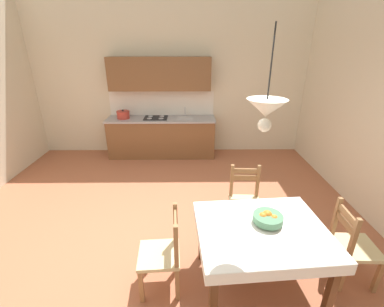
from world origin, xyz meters
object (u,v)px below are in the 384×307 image
Objects in this scene: dining_chair_tv_side at (163,254)px; dining_chair_window_side at (352,246)px; kitchen_cabinetry at (161,120)px; pendant_lamp at (266,109)px; dining_table at (261,238)px; fruit_bowl at (268,218)px; dining_chair_kitchen_side at (245,202)px.

dining_chair_window_side is at bearing 2.29° from dining_chair_tv_side.
dining_chair_window_side is (2.38, -3.61, -0.41)m from kitchen_cabinetry.
dining_chair_window_side is at bearing -56.63° from kitchen_cabinetry.
dining_chair_tv_side is at bearing 176.13° from pendant_lamp.
dining_chair_window_side is (2.02, 0.08, 0.00)m from dining_chair_tv_side.
dining_table is at bearing -175.95° from dining_chair_window_side.
fruit_bowl is at bearing 38.65° from pendant_lamp.
dining_chair_window_side is (1.02, 0.07, -0.19)m from dining_table.
pendant_lamp is (-0.18, -0.15, 1.15)m from fruit_bowl.
fruit_bowl is at bearing -87.85° from dining_chair_kitchen_side.
dining_table is 1.68× the size of pendant_lamp.
fruit_bowl is (-0.95, 0.01, 0.37)m from dining_chair_window_side.
dining_table is at bearing -92.33° from dining_chair_kitchen_side.
dining_chair_window_side is at bearing -41.61° from dining_chair_kitchen_side.
dining_chair_tv_side and dining_chair_window_side have the same top height.
dining_chair_kitchen_side reaches higher than dining_table.
pendant_lamp is at bearing -71.62° from kitchen_cabinetry.
dining_chair_kitchen_side is (-0.98, 0.87, 0.00)m from dining_chair_window_side.
dining_chair_tv_side is 3.10× the size of fruit_bowl.
dining_chair_window_side is 1.90m from pendant_lamp.
dining_chair_tv_side reaches higher than dining_table.
dining_table is 1.46× the size of dining_chair_tv_side.
dining_chair_kitchen_side is (1.04, 0.95, 0.00)m from dining_chair_tv_side.
dining_chair_window_side reaches higher than fruit_bowl.
pendant_lamp reaches higher than dining_chair_tv_side.
dining_table is 4.52× the size of fruit_bowl.
dining_table is 1.46× the size of dining_chair_kitchen_side.
kitchen_cabinetry reaches higher than dining_table.
dining_chair_tv_side is at bearing -137.49° from dining_chair_kitchen_side.
pendant_lamp is (-1.13, -0.14, 1.52)m from dining_chair_window_side.
dining_chair_kitchen_side is at bearing 42.51° from dining_chair_tv_side.
kitchen_cabinetry is 3.03× the size of pendant_lamp.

